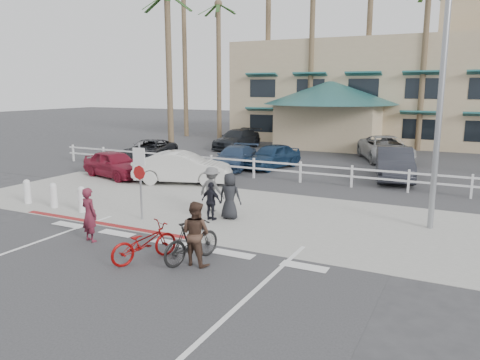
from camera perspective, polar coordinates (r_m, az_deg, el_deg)
The scene contains 35 objects.
ground at distance 13.20m, azimuth -9.90°, elevation -8.38°, with size 140.00×140.00×0.00m, color #333335.
bike_path at distance 11.77m, azimuth -15.79°, elevation -11.12°, with size 12.00×16.00×0.01m, color #333335.
sidewalk_plaza at distance 16.85m, azimuth -0.78°, elevation -3.85°, with size 22.00×7.00×0.01m, color gray.
cross_street at distance 20.38m, azimuth 4.41°, elevation -1.22°, with size 40.00×5.00×0.01m, color #333335.
parking_lot at distance 29.25m, azimuth 11.49°, elevation 2.40°, with size 50.00×16.00×0.01m, color #333335.
curb_red at distance 15.92m, azimuth -16.07°, elevation -5.19°, with size 7.00×0.25×0.02m, color maroon.
rail_fence at distance 21.95m, azimuth 7.62°, elevation 0.93°, with size 29.40×0.16×1.00m, color silver, non-canonical shape.
building at distance 41.32m, azimuth 19.45°, elevation 12.38°, with size 28.00×16.00×11.30m, color tan, non-canonical shape.
sign_post at distance 15.87m, azimuth -12.05°, elevation 0.31°, with size 0.50×0.10×2.90m, color gray, non-canonical shape.
bollard_0 at distance 17.58m, azimuth -18.73°, elevation -2.24°, with size 0.26×0.26×0.95m, color silver, non-canonical shape.
bollard_1 at distance 18.58m, azimuth -21.77°, elevation -1.74°, with size 0.26×0.26×0.95m, color silver, non-canonical shape.
bollard_2 at distance 19.64m, azimuth -24.50°, elevation -1.29°, with size 0.26×0.26×0.95m, color silver, non-canonical shape.
streetlight_0 at distance 15.47m, azimuth 23.38°, elevation 10.74°, with size 0.60×2.00×9.00m, color gray, non-canonical shape.
palm_0 at distance 43.05m, azimuth -6.77°, elevation 15.32°, with size 4.00×4.00×15.00m, color #204319, non-canonical shape.
palm_1 at distance 40.06m, azimuth -2.60°, elevation 14.26°, with size 4.00×4.00×13.00m, color #204319, non-canonical shape.
palm_2 at distance 39.30m, azimuth 3.44°, elevation 16.51°, with size 4.00×4.00×16.00m, color #204319, non-canonical shape.
palm_3 at distance 36.87m, azimuth 8.71°, elevation 15.19°, with size 4.00×4.00×14.00m, color #204319, non-canonical shape.
palm_4 at distance 36.84m, azimuth 15.39°, elevation 15.71°, with size 4.00×4.00×15.00m, color #204319, non-canonical shape.
palm_5 at distance 35.17m, azimuth 21.55°, elevation 13.93°, with size 4.00×4.00×13.00m, color #204319, non-canonical shape.
palm_10 at distance 30.50m, azimuth -8.67°, elevation 14.15°, with size 4.00×4.00×12.00m, color #204319, non-canonical shape.
bike_red at distance 12.31m, azimuth -11.59°, elevation -7.49°, with size 0.65×1.86×0.98m, color #7B0707.
rider_red at distance 14.15m, azimuth -17.90°, elevation -4.05°, with size 0.58×0.38×1.59m, color maroon.
bike_black at distance 12.05m, azimuth -5.90°, elevation -7.44°, with size 0.51×1.82×1.09m, color black.
rider_black at distance 11.78m, azimuth -5.42°, elevation -6.48°, with size 0.80×0.62×1.64m, color #412C21.
pedestrian_a at distance 16.75m, azimuth -3.46°, elevation -1.13°, with size 1.04×0.60×1.62m, color #616161.
pedestrian_child at distance 15.65m, azimuth -3.52°, elevation -2.61°, with size 0.77×0.32×1.31m, color black.
pedestrian_b at distance 15.76m, azimuth -1.25°, elevation -1.97°, with size 0.77×0.50×1.58m, color black.
car_white_sedan at distance 21.78m, azimuth -7.01°, elevation 1.50°, with size 1.55×4.46×1.47m, color beige.
car_red_compact at distance 23.90m, azimuth -15.01°, elevation 1.90°, with size 1.58×3.91×1.33m, color maroon.
lot_car_0 at distance 28.77m, azimuth -11.03°, elevation 3.55°, with size 2.12×4.60×1.28m, color black.
lot_car_1 at distance 25.60m, azimuth -0.64°, elevation 2.76°, with size 1.71×4.21×1.22m, color navy.
lot_car_2 at distance 25.78m, azimuth 3.89°, elevation 2.93°, with size 1.59×3.95×1.34m, color #132946.
lot_car_3 at distance 23.76m, azimuth 18.32°, elevation 1.90°, with size 1.63×4.67×1.54m, color #24262D.
lot_car_4 at distance 33.98m, azimuth -0.38°, elevation 5.01°, with size 1.94×4.78×1.39m, color black.
lot_car_5 at distance 29.59m, azimuth 17.33°, elevation 3.67°, with size 2.49×5.39×1.50m, color #9A9A9B.
Camera 1 is at (7.49, -9.94, 4.40)m, focal length 35.00 mm.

